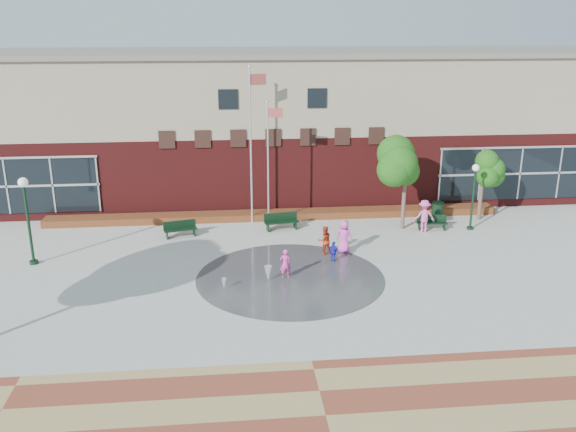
{
  "coord_description": "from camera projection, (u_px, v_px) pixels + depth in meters",
  "views": [
    {
      "loc": [
        -2.6,
        -21.91,
        11.01
      ],
      "look_at": [
        0.0,
        4.0,
        2.6
      ],
      "focal_mm": 38.0,
      "sensor_mm": 36.0,
      "label": 1
    }
  ],
  "objects": [
    {
      "name": "plaza_concrete",
      "position": [
        288.0,
        269.0,
        28.16
      ],
      "size": [
        46.0,
        18.0,
        0.01
      ],
      "primitive_type": "cube",
      "color": "#A8A8A0",
      "rests_on": "ground"
    },
    {
      "name": "lamp_left",
      "position": [
        27.0,
        211.0,
        27.97
      ],
      "size": [
        0.45,
        0.45,
        4.22
      ],
      "color": "black",
      "rests_on": "ground"
    },
    {
      "name": "flower_bed",
      "position": [
        275.0,
        219.0,
        35.36
      ],
      "size": [
        26.0,
        1.2,
        0.4
      ],
      "primitive_type": "cube",
      "color": "maroon",
      "rests_on": "ground"
    },
    {
      "name": "flagpole_left",
      "position": [
        251.0,
        138.0,
        33.18
      ],
      "size": [
        0.99,
        0.38,
        8.75
      ],
      "rotation": [
        0.0,
        0.0,
        0.31
      ],
      "color": "silver",
      "rests_on": "ground"
    },
    {
      "name": "library_building",
      "position": [
        267.0,
        123.0,
        39.5
      ],
      "size": [
        44.4,
        10.4,
        9.2
      ],
      "color": "#561616",
      "rests_on": "ground"
    },
    {
      "name": "lamp_right",
      "position": [
        474.0,
        189.0,
        32.8
      ],
      "size": [
        0.39,
        0.39,
        3.68
      ],
      "color": "black",
      "rests_on": "ground"
    },
    {
      "name": "splash_pad",
      "position": [
        290.0,
        278.0,
        27.21
      ],
      "size": [
        8.4,
        8.4,
        0.01
      ],
      "primitive_type": "cylinder",
      "color": "#383A3D",
      "rests_on": "ground"
    },
    {
      "name": "tree_small_right",
      "position": [
        483.0,
        169.0,
        34.28
      ],
      "size": [
        2.4,
        2.4,
        4.11
      ],
      "color": "#4F3C32",
      "rests_on": "ground"
    },
    {
      "name": "bench_right",
      "position": [
        432.0,
        225.0,
        33.37
      ],
      "size": [
        1.68,
        0.67,
        0.82
      ],
      "rotation": [
        0.0,
        0.0,
        -0.13
      ],
      "color": "black",
      "rests_on": "ground"
    },
    {
      "name": "flagpole_right",
      "position": [
        269.0,
        159.0,
        32.44
      ],
      "size": [
        0.86,
        0.19,
        7.04
      ],
      "rotation": [
        0.0,
        0.0,
        -0.14
      ],
      "color": "silver",
      "rests_on": "ground"
    },
    {
      "name": "trash_can",
      "position": [
        437.0,
        211.0,
        34.78
      ],
      "size": [
        0.68,
        0.68,
        1.12
      ],
      "color": "black",
      "rests_on": "ground"
    },
    {
      "name": "water_jet_b",
      "position": [
        224.0,
        290.0,
        26.02
      ],
      "size": [
        0.22,
        0.22,
        0.5
      ],
      "primitive_type": "cone",
      "rotation": [
        3.14,
        0.0,
        0.0
      ],
      "color": "white",
      "rests_on": "ground"
    },
    {
      "name": "bench_mid",
      "position": [
        282.0,
        225.0,
        33.35
      ],
      "size": [
        1.93,
        0.82,
        0.94
      ],
      "rotation": [
        0.0,
        0.0,
        0.17
      ],
      "color": "black",
      "rests_on": "ground"
    },
    {
      "name": "ground",
      "position": [
        298.0,
        308.0,
        24.37
      ],
      "size": [
        120.0,
        120.0,
        0.0
      ],
      "primitive_type": "plane",
      "color": "#666056",
      "rests_on": "ground"
    },
    {
      "name": "tree_mid",
      "position": [
        406.0,
        163.0,
        32.5
      ],
      "size": [
        3.03,
        3.03,
        5.11
      ],
      "color": "#4F3C32",
      "rests_on": "ground"
    },
    {
      "name": "adult_red",
      "position": [
        325.0,
        240.0,
        29.75
      ],
      "size": [
        0.8,
        0.68,
        1.46
      ],
      "primitive_type": "imported",
      "rotation": [
        0.0,
        0.0,
        3.33
      ],
      "color": "#B73517",
      "rests_on": "ground"
    },
    {
      "name": "child_splash",
      "position": [
        285.0,
        264.0,
        27.0
      ],
      "size": [
        0.52,
        0.37,
        1.37
      ],
      "primitive_type": "imported",
      "rotation": [
        0.0,
        0.0,
        3.22
      ],
      "color": "#DF3D9E",
      "rests_on": "ground"
    },
    {
      "name": "adult_pink",
      "position": [
        344.0,
        237.0,
        29.95
      ],
      "size": [
        0.96,
        0.83,
        1.67
      ],
      "primitive_type": "imported",
      "rotation": [
        0.0,
        0.0,
        2.69
      ],
      "color": "#F146BE",
      "rests_on": "ground"
    },
    {
      "name": "child_blue",
      "position": [
        334.0,
        252.0,
        28.87
      ],
      "size": [
        0.63,
        0.58,
        1.03
      ],
      "primitive_type": "imported",
      "rotation": [
        0.0,
        0.0,
        2.44
      ],
      "color": "#1C22C6",
      "rests_on": "ground"
    },
    {
      "name": "paver_band",
      "position": [
        326.0,
        416.0,
        17.75
      ],
      "size": [
        46.0,
        6.0,
        0.01
      ],
      "primitive_type": "cube",
      "color": "brown",
      "rests_on": "ground"
    },
    {
      "name": "person_bench",
      "position": [
        424.0,
        216.0,
        32.89
      ],
      "size": [
        1.19,
        0.73,
        1.8
      ],
      "primitive_type": "imported",
      "rotation": [
        0.0,
        0.0,
        3.2
      ],
      "color": "#E059A2",
      "rests_on": "ground"
    },
    {
      "name": "bench_left",
      "position": [
        181.0,
        232.0,
        32.26
      ],
      "size": [
        1.79,
        0.88,
        0.87
      ],
      "rotation": [
        0.0,
        0.0,
        0.24
      ],
      "color": "black",
      "rests_on": "ground"
    },
    {
      "name": "water_jet_a",
      "position": [
        268.0,
        281.0,
        26.89
      ],
      "size": [
        0.35,
        0.35,
        0.68
      ],
      "primitive_type": "cone",
      "rotation": [
        3.14,
        0.0,
        0.0
      ],
      "color": "white",
      "rests_on": "ground"
    }
  ]
}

